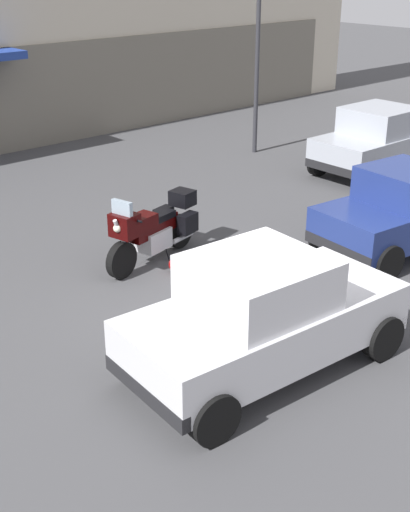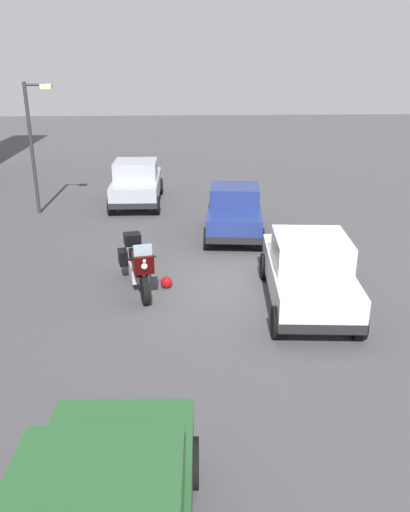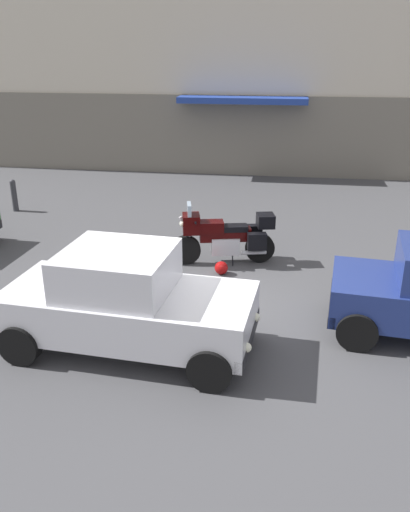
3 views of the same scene
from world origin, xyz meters
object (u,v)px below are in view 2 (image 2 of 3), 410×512
at_px(car_compact_side, 234,211).
at_px(streetlamp_curbside, 35,135).
at_px(helmet, 166,282).
at_px(car_wagon_end, 137,183).
at_px(motorcycle, 138,264).
at_px(car_hatchback_near, 308,271).

xyz_separation_m(car_compact_side, streetlamp_curbside, (2.85, 6.45, 1.94)).
distance_m(helmet, car_wagon_end, 7.76).
bearing_deg(helmet, car_wagon_end, 8.97).
height_order(car_wagon_end, streetlamp_curbside, streetlamp_curbside).
height_order(motorcycle, car_compact_side, car_compact_side).
height_order(helmet, car_hatchback_near, car_hatchback_near).
xyz_separation_m(helmet, car_compact_side, (3.77, -2.01, 0.63)).
relative_size(car_compact_side, streetlamp_curbside, 0.82).
bearing_deg(helmet, car_hatchback_near, -109.51).
bearing_deg(streetlamp_curbside, car_hatchback_near, -135.70).
bearing_deg(streetlamp_curbside, motorcycle, -150.13).
bearing_deg(car_compact_side, car_hatchback_near, -161.17).
relative_size(motorcycle, streetlamp_curbside, 0.51).
distance_m(car_wagon_end, streetlamp_curbside, 3.89).
bearing_deg(helmet, streetlamp_curbside, 33.85).
bearing_deg(motorcycle, car_compact_side, 132.15).
xyz_separation_m(car_hatchback_near, car_compact_side, (4.86, 1.08, -0.04)).
xyz_separation_m(motorcycle, car_wagon_end, (7.63, 0.57, 0.19)).
bearing_deg(helmet, motorcycle, 89.58).
bearing_deg(streetlamp_curbside, car_compact_side, -113.85).
relative_size(helmet, car_hatchback_near, 0.07).
distance_m(motorcycle, helmet, 0.80).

